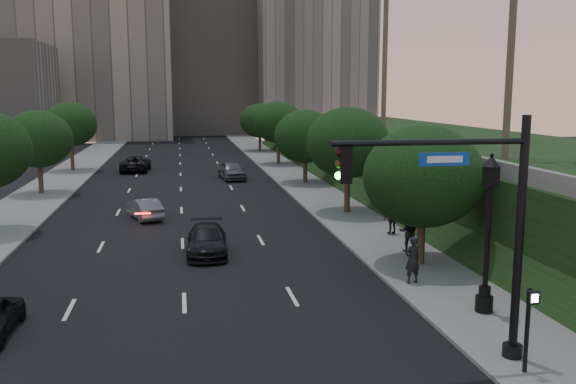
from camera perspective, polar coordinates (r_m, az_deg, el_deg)
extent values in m
plane|color=black|center=(18.21, -9.52, -15.46)|extent=(160.00, 160.00, 0.00)
cube|color=black|center=(47.17, -9.98, -0.11)|extent=(16.00, 140.00, 0.02)
cube|color=slate|center=(48.27, 2.28, 0.31)|extent=(4.50, 140.00, 0.15)
cube|color=slate|center=(48.26, -22.24, -0.38)|extent=(4.50, 140.00, 0.15)
cube|color=black|center=(50.01, 16.07, 2.49)|extent=(18.00, 90.00, 4.00)
cube|color=slate|center=(46.68, 6.75, 5.23)|extent=(0.35, 90.00, 0.70)
cube|color=gray|center=(109.79, -17.90, 13.22)|extent=(26.00, 20.00, 32.00)
cube|color=gray|center=(118.84, -7.37, 11.80)|extent=(22.00, 18.00, 26.00)
cube|color=gray|center=(115.57, 1.97, 14.43)|extent=(20.00, 22.00, 36.00)
cylinder|color=#38281C|center=(27.34, 12.35, -3.95)|extent=(0.36, 0.36, 2.86)
ellipsoid|color=black|center=(26.87, 12.54, 1.45)|extent=(5.20, 5.20, 4.42)
cylinder|color=#38281C|center=(38.46, 5.56, 0.28)|extent=(0.36, 0.36, 3.21)
ellipsoid|color=black|center=(38.11, 5.62, 4.62)|extent=(5.20, 5.20, 4.42)
cylinder|color=#38281C|center=(51.00, 1.62, 2.33)|extent=(0.36, 0.36, 2.86)
ellipsoid|color=black|center=(50.75, 1.63, 5.25)|extent=(5.20, 5.20, 4.42)
cylinder|color=#38281C|center=(64.67, -0.91, 3.96)|extent=(0.36, 0.36, 3.21)
ellipsoid|color=black|center=(64.47, -0.91, 6.55)|extent=(5.20, 5.20, 4.42)
cylinder|color=#38281C|center=(79.48, -2.65, 4.81)|extent=(0.36, 0.36, 2.86)
ellipsoid|color=black|center=(79.32, -2.66, 6.69)|extent=(5.20, 5.20, 4.42)
cylinder|color=#38281C|center=(49.04, -22.16, 1.45)|extent=(0.36, 0.36, 2.99)
ellipsoid|color=black|center=(48.78, -22.35, 4.62)|extent=(5.00, 5.00, 4.25)
cylinder|color=#38281C|center=(62.70, -19.55, 3.28)|extent=(0.36, 0.36, 3.26)
ellipsoid|color=black|center=(62.49, -19.70, 5.98)|extent=(5.00, 5.00, 4.25)
cylinder|color=#4C4233|center=(35.31, 20.15, 12.64)|extent=(0.40, 0.40, 12.00)
cylinder|color=#4C4233|center=(49.38, 9.08, 13.41)|extent=(0.40, 0.40, 14.50)
cylinder|color=black|center=(18.06, 20.81, -4.41)|extent=(0.24, 0.24, 7.00)
cylinder|color=black|center=(19.06, 20.23, -13.95)|extent=(0.56, 0.56, 0.50)
cylinder|color=black|center=(16.40, 13.22, 4.55)|extent=(5.40, 0.16, 0.16)
cube|color=black|center=(15.69, 5.40, 2.53)|extent=(0.32, 0.22, 0.95)
sphere|color=black|center=(15.61, 4.78, 3.72)|extent=(0.20, 0.20, 0.20)
sphere|color=#3F2B0A|center=(15.64, 4.76, 2.63)|extent=(0.20, 0.20, 0.20)
sphere|color=#19F24C|center=(15.68, 4.75, 1.54)|extent=(0.20, 0.20, 0.20)
cube|color=#0E41B8|center=(16.60, 14.43, 2.99)|extent=(1.40, 0.05, 0.35)
cylinder|color=black|center=(22.31, 17.86, -10.10)|extent=(0.60, 0.60, 0.70)
cylinder|color=black|center=(22.16, 17.92, -8.88)|extent=(0.40, 0.40, 0.40)
cylinder|color=black|center=(21.64, 18.18, -3.96)|extent=(0.18, 0.18, 3.60)
cube|color=black|center=(21.29, 18.46, 1.42)|extent=(0.42, 0.42, 0.70)
cone|color=black|center=(21.23, 18.52, 2.76)|extent=(0.64, 0.64, 0.35)
sphere|color=black|center=(21.21, 18.55, 3.29)|extent=(0.14, 0.14, 0.14)
cylinder|color=black|center=(17.85, 21.45, -12.17)|extent=(0.12, 0.12, 2.50)
cube|color=black|center=(17.36, 21.97, -9.13)|extent=(0.30, 0.14, 0.35)
cube|color=white|center=(17.30, 22.11, -9.21)|extent=(0.18, 0.02, 0.22)
imported|color=#5C6064|center=(37.96, -13.26, -1.53)|extent=(2.49, 4.09, 1.27)
imported|color=black|center=(61.20, -14.06, 2.59)|extent=(2.82, 5.64, 1.53)
imported|color=black|center=(29.22, -7.60, -4.50)|extent=(2.07, 4.70, 1.34)
imported|color=#4F5256|center=(54.11, -5.29, 2.04)|extent=(2.44, 4.96, 1.63)
imported|color=black|center=(24.58, 11.56, -6.24)|extent=(0.77, 0.59, 1.88)
imported|color=black|center=(29.38, 11.22, -3.66)|extent=(1.12, 1.00, 1.90)
imported|color=black|center=(32.74, 9.75, -2.46)|extent=(1.05, 0.55, 1.71)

